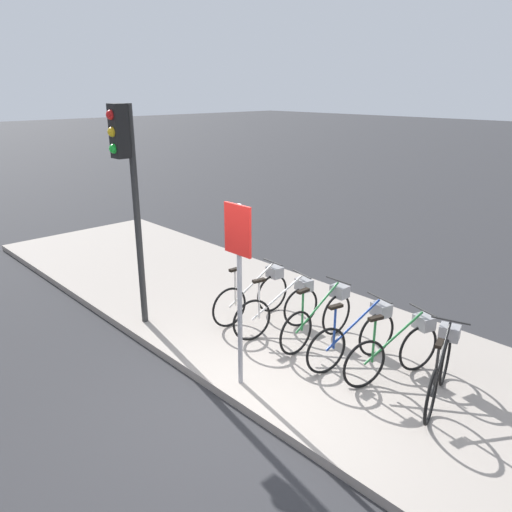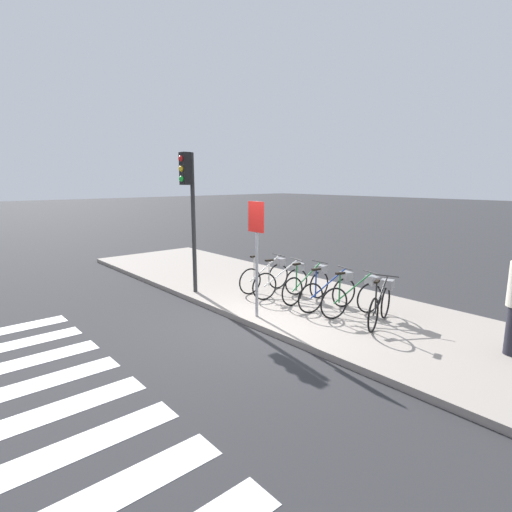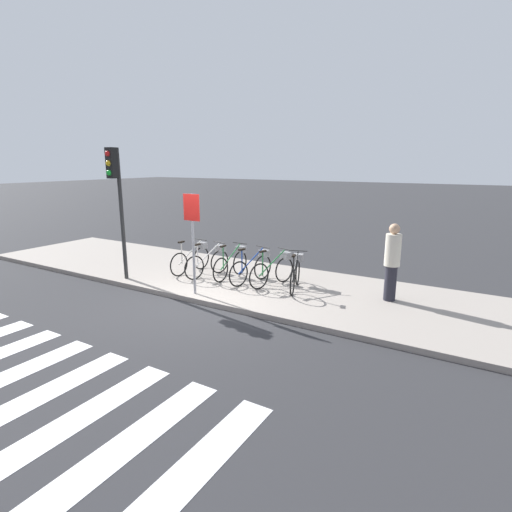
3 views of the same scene
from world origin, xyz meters
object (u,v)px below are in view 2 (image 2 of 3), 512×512
at_px(parked_bicycle_4, 356,295).
at_px(traffic_light, 189,193).
at_px(parked_bicycle_0, 268,274).
at_px(parked_bicycle_2, 309,283).
at_px(parked_bicycle_3, 331,290).
at_px(parked_bicycle_5, 381,302).
at_px(sign_post, 256,240).
at_px(parked_bicycle_1, 284,279).

height_order(parked_bicycle_4, traffic_light, traffic_light).
distance_m(parked_bicycle_0, parked_bicycle_2, 1.28).
xyz_separation_m(parked_bicycle_3, parked_bicycle_5, (1.18, 0.05, 0.00)).
bearing_deg(traffic_light, parked_bicycle_0, 53.85).
relative_size(parked_bicycle_4, sign_post, 0.64).
height_order(parked_bicycle_2, traffic_light, traffic_light).
height_order(parked_bicycle_1, sign_post, sign_post).
bearing_deg(parked_bicycle_1, sign_post, -66.21).
bearing_deg(sign_post, parked_bicycle_2, 90.18).
bearing_deg(parked_bicycle_2, parked_bicycle_5, -1.41).
height_order(traffic_light, sign_post, traffic_light).
distance_m(parked_bicycle_0, traffic_light, 2.77).
height_order(parked_bicycle_2, parked_bicycle_4, same).
distance_m(parked_bicycle_1, traffic_light, 3.06).
relative_size(parked_bicycle_4, parked_bicycle_5, 1.01).
bearing_deg(parked_bicycle_1, parked_bicycle_2, 16.64).
height_order(parked_bicycle_3, sign_post, sign_post).
xyz_separation_m(parked_bicycle_0, parked_bicycle_2, (1.27, 0.12, 0.00)).
xyz_separation_m(parked_bicycle_5, traffic_light, (-4.28, -1.61, 2.01)).
bearing_deg(parked_bicycle_4, parked_bicycle_1, -174.98).
bearing_deg(parked_bicycle_3, parked_bicycle_0, -179.06).
xyz_separation_m(parked_bicycle_1, sign_post, (0.63, -1.42, 1.17)).
height_order(parked_bicycle_0, parked_bicycle_5, same).
height_order(parked_bicycle_5, sign_post, sign_post).
bearing_deg(parked_bicycle_5, parked_bicycle_1, -176.83).
height_order(parked_bicycle_0, sign_post, sign_post).
bearing_deg(parked_bicycle_5, traffic_light, -159.39).
bearing_deg(parked_bicycle_5, sign_post, -140.42).
xyz_separation_m(parked_bicycle_4, traffic_light, (-3.69, -1.64, 2.01)).
bearing_deg(parked_bicycle_2, parked_bicycle_1, -163.36).
distance_m(parked_bicycle_0, parked_bicycle_3, 1.99).
bearing_deg(parked_bicycle_0, parked_bicycle_3, 0.94).
bearing_deg(parked_bicycle_0, parked_bicycle_4, 2.39).
bearing_deg(parked_bicycle_4, traffic_light, -156.01).
height_order(parked_bicycle_5, traffic_light, traffic_light).
relative_size(parked_bicycle_0, sign_post, 0.66).
xyz_separation_m(parked_bicycle_1, parked_bicycle_4, (1.91, 0.17, 0.00)).
xyz_separation_m(traffic_light, sign_post, (2.40, 0.05, -0.85)).
distance_m(parked_bicycle_3, parked_bicycle_5, 1.18).
height_order(parked_bicycle_0, parked_bicycle_4, same).
bearing_deg(sign_post, parked_bicycle_3, 64.89).
height_order(parked_bicycle_4, sign_post, sign_post).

